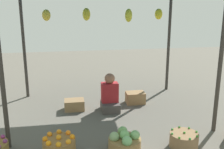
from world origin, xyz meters
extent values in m
plane|color=#5D584E|center=(0.00, 0.00, 0.00)|extent=(14.00, 14.00, 0.00)
cylinder|color=#38332D|center=(-1.71, -1.18, 1.15)|extent=(0.07, 0.07, 2.29)
cylinder|color=#38332D|center=(1.71, -1.18, 1.15)|extent=(0.07, 0.07, 2.29)
cylinder|color=#38332D|center=(-1.71, 1.18, 1.15)|extent=(0.07, 0.07, 2.29)
cylinder|color=#38332D|center=(1.71, 1.18, 1.15)|extent=(0.07, 0.07, 2.29)
ellipsoid|color=yellow|center=(-1.12, 0.25, 1.93)|extent=(0.16, 0.16, 0.21)
ellipsoid|color=yellow|center=(-0.34, 0.43, 1.93)|extent=(0.16, 0.16, 0.25)
ellipsoid|color=yellow|center=(0.41, -0.08, 1.93)|extent=(0.13, 0.13, 0.25)
ellipsoid|color=yellow|center=(1.12, 0.29, 1.93)|extent=(0.15, 0.15, 0.22)
cube|color=#45403D|center=(0.07, 0.01, 0.09)|extent=(0.36, 0.44, 0.18)
cube|color=maroon|center=(0.07, 0.06, 0.38)|extent=(0.34, 0.22, 0.40)
sphere|color=#966149|center=(0.07, 0.06, 0.67)|extent=(0.21, 0.21, 0.21)
sphere|color=#78366F|center=(-1.67, -1.57, 0.31)|extent=(0.06, 0.06, 0.06)
sphere|color=#842F66|center=(-1.73, -1.42, 0.31)|extent=(0.06, 0.06, 0.06)
cylinder|color=olive|center=(-0.93, -1.54, 0.13)|extent=(0.48, 0.48, 0.26)
sphere|color=orange|center=(-0.93, -1.54, 0.29)|extent=(0.08, 0.08, 0.08)
sphere|color=orange|center=(-0.74, -1.54, 0.28)|extent=(0.08, 0.08, 0.08)
sphere|color=orange|center=(-0.80, -1.40, 0.28)|extent=(0.08, 0.08, 0.08)
sphere|color=orange|center=(-0.93, -1.35, 0.28)|extent=(0.08, 0.08, 0.08)
sphere|color=orange|center=(-1.07, -1.40, 0.28)|extent=(0.08, 0.08, 0.08)
sphere|color=orange|center=(-1.13, -1.54, 0.28)|extent=(0.08, 0.08, 0.08)
sphere|color=orange|center=(-1.07, -1.68, 0.28)|extent=(0.08, 0.08, 0.08)
sphere|color=orange|center=(-0.93, -1.74, 0.28)|extent=(0.08, 0.08, 0.08)
sphere|color=orange|center=(-0.80, -1.68, 0.28)|extent=(0.08, 0.08, 0.08)
cylinder|color=olive|center=(0.03, -1.59, 0.10)|extent=(0.49, 0.49, 0.21)
sphere|color=#70B065|center=(0.03, -1.59, 0.27)|extent=(0.15, 0.15, 0.15)
sphere|color=#78AF6A|center=(0.19, -1.59, 0.25)|extent=(0.15, 0.15, 0.15)
sphere|color=#71AA5F|center=(0.03, -1.43, 0.25)|extent=(0.15, 0.15, 0.15)
sphere|color=#7DA06A|center=(-0.12, -1.59, 0.25)|extent=(0.15, 0.15, 0.15)
sphere|color=#72B16D|center=(0.03, -1.75, 0.25)|extent=(0.15, 0.15, 0.15)
cylinder|color=olive|center=(0.97, -1.62, 0.12)|extent=(0.44, 0.44, 0.23)
sphere|color=#3F922E|center=(0.97, -1.62, 0.24)|extent=(0.04, 0.04, 0.04)
sphere|color=#3C902F|center=(1.17, -1.62, 0.24)|extent=(0.04, 0.04, 0.04)
sphere|color=#318626|center=(1.11, -1.48, 0.24)|extent=(0.04, 0.04, 0.04)
sphere|color=#358527|center=(0.97, -1.42, 0.24)|extent=(0.04, 0.04, 0.04)
sphere|color=#358432|center=(0.83, -1.48, 0.24)|extent=(0.04, 0.04, 0.04)
sphere|color=#3F8D35|center=(0.77, -1.62, 0.24)|extent=(0.04, 0.04, 0.04)
sphere|color=#3D8D27|center=(0.83, -1.76, 0.24)|extent=(0.04, 0.04, 0.04)
sphere|color=#2F8233|center=(0.97, -1.82, 0.24)|extent=(0.04, 0.04, 0.04)
sphere|color=#3C882B|center=(1.11, -1.76, 0.24)|extent=(0.04, 0.04, 0.04)
cube|color=olive|center=(0.69, 0.35, 0.12)|extent=(0.41, 0.29, 0.25)
cube|color=olive|center=(-0.66, 0.18, 0.11)|extent=(0.41, 0.30, 0.22)
camera|label=1|loc=(-0.77, -5.25, 2.22)|focal=44.39mm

